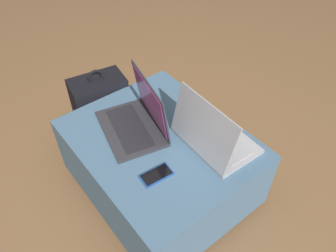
{
  "coord_description": "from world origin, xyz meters",
  "views": [
    {
      "loc": [
        0.88,
        -0.64,
        1.53
      ],
      "look_at": [
        0.02,
        0.03,
        0.48
      ],
      "focal_mm": 35.0,
      "sensor_mm": 36.0,
      "label": 1
    }
  ],
  "objects": [
    {
      "name": "cell_phone",
      "position": [
        0.17,
        -0.15,
        0.41
      ],
      "size": [
        0.09,
        0.15,
        0.01
      ],
      "rotation": [
        0.0,
        0.0,
        6.19
      ],
      "color": "#1E4C9E",
      "rests_on": "ottoman"
    },
    {
      "name": "ground_plane",
      "position": [
        0.0,
        0.0,
        0.0
      ],
      "size": [
        14.0,
        14.0,
        0.0
      ],
      "primitive_type": "plane",
      "color": "olive"
    },
    {
      "name": "ottoman",
      "position": [
        0.0,
        0.0,
        0.2
      ],
      "size": [
        0.88,
        0.73,
        0.4
      ],
      "color": "#2A3D4E",
      "rests_on": "ground_plane"
    },
    {
      "name": "laptop_far",
      "position": [
        0.18,
        0.17,
        0.46
      ],
      "size": [
        0.38,
        0.28,
        0.27
      ],
      "rotation": [
        0.0,
        0.0,
        3.1
      ],
      "color": "#B7B7BC",
      "rests_on": "ottoman"
    },
    {
      "name": "backpack",
      "position": [
        -0.56,
        -0.02,
        0.21
      ],
      "size": [
        0.28,
        0.34,
        0.51
      ],
      "rotation": [
        0.0,
        0.0,
        -1.74
      ],
      "color": "black",
      "rests_on": "ground_plane"
    },
    {
      "name": "laptop_near",
      "position": [
        -0.13,
        -0.04,
        0.46
      ],
      "size": [
        0.42,
        0.34,
        0.27
      ],
      "rotation": [
        0.0,
        0.0,
        -0.24
      ],
      "color": "#333338",
      "rests_on": "ottoman"
    }
  ]
}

